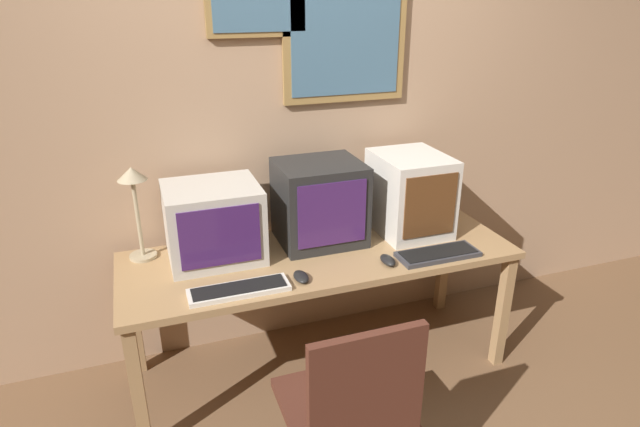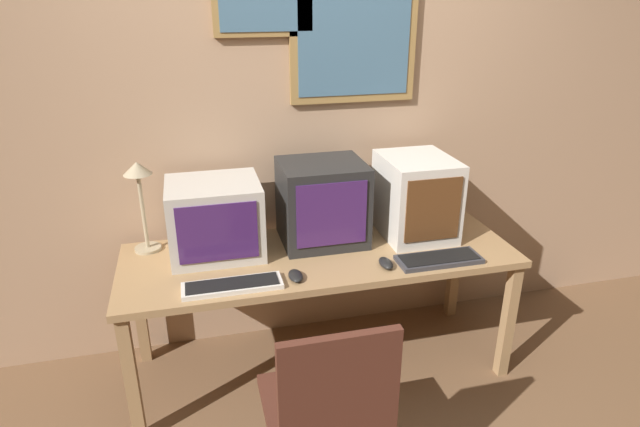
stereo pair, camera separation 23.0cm
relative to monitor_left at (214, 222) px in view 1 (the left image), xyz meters
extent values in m
cube|color=tan|center=(0.50, 0.30, 0.41)|extent=(8.00, 0.05, 2.60)
cube|color=olive|center=(0.79, 0.26, 0.77)|extent=(0.68, 0.02, 0.56)
cube|color=#42667F|center=(0.79, 0.25, 0.77)|extent=(0.60, 0.01, 0.48)
cube|color=#99754C|center=(0.50, -0.14, -0.20)|extent=(1.98, 0.70, 0.04)
cube|color=#99754C|center=(-0.44, -0.44, -0.56)|extent=(0.06, 0.06, 0.67)
cube|color=#99754C|center=(1.45, -0.44, -0.56)|extent=(0.06, 0.06, 0.67)
cube|color=#99754C|center=(-0.44, 0.17, -0.56)|extent=(0.06, 0.06, 0.67)
cube|color=#99754C|center=(1.45, 0.17, -0.56)|extent=(0.06, 0.06, 0.67)
cube|color=#B7B2A8|center=(0.00, 0.00, 0.00)|extent=(0.45, 0.39, 0.37)
cube|color=#3D1E56|center=(0.00, -0.20, 0.01)|extent=(0.37, 0.01, 0.28)
cube|color=black|center=(0.55, 0.01, 0.03)|extent=(0.43, 0.38, 0.43)
cube|color=#3D1E56|center=(0.55, -0.18, 0.04)|extent=(0.35, 0.01, 0.33)
cube|color=beige|center=(1.06, -0.03, 0.03)|extent=(0.36, 0.43, 0.43)
cube|color=#563319|center=(1.06, -0.25, 0.04)|extent=(0.29, 0.01, 0.33)
cube|color=beige|center=(0.04, -0.38, -0.18)|extent=(0.45, 0.14, 0.02)
cube|color=black|center=(0.04, -0.38, -0.16)|extent=(0.41, 0.11, 0.00)
cube|color=#333338|center=(1.05, -0.37, -0.18)|extent=(0.42, 0.16, 0.02)
cube|color=black|center=(1.05, -0.37, -0.16)|extent=(0.38, 0.13, 0.00)
ellipsoid|color=black|center=(0.33, -0.37, -0.17)|extent=(0.07, 0.12, 0.03)
ellipsoid|color=black|center=(0.78, -0.36, -0.17)|extent=(0.06, 0.12, 0.04)
cube|color=black|center=(1.37, 0.16, -0.14)|extent=(0.08, 0.05, 0.10)
cylinder|color=white|center=(1.37, 0.14, -0.14)|extent=(0.06, 0.00, 0.06)
cylinder|color=tan|center=(-0.35, 0.11, -0.18)|extent=(0.13, 0.13, 0.02)
cylinder|color=tan|center=(-0.35, 0.11, 0.03)|extent=(0.02, 0.02, 0.40)
cone|color=tan|center=(-0.35, 0.11, 0.25)|extent=(0.14, 0.14, 0.06)
cube|color=#472319|center=(0.33, -0.91, -0.46)|extent=(0.46, 0.46, 0.04)
cube|color=#472319|center=(0.33, -1.12, -0.21)|extent=(0.42, 0.04, 0.46)
camera|label=1|loc=(-0.31, -2.43, 1.05)|focal=30.00mm
camera|label=2|loc=(-0.09, -2.49, 1.05)|focal=30.00mm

